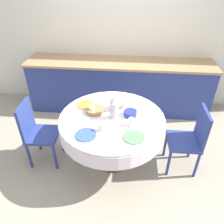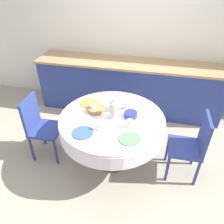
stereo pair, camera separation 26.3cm
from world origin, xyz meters
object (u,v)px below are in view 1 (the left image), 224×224
object	(u,v)px
chair_left	(191,138)
teapot	(115,103)
chair_right	(37,130)
coffee_carafe	(114,109)

from	to	relation	value
chair_left	teapot	size ratio (longest dim) A/B	4.32
chair_right	coffee_carafe	size ratio (longest dim) A/B	3.19
chair_left	chair_right	world-z (taller)	same
teapot	coffee_carafe	bearing A→B (deg)	-91.14
chair_right	coffee_carafe	world-z (taller)	coffee_carafe
chair_left	chair_right	size ratio (longest dim) A/B	1.00
chair_right	coffee_carafe	xyz separation A→B (m)	(1.02, 0.03, 0.38)
chair_left	coffee_carafe	size ratio (longest dim) A/B	3.19
chair_left	coffee_carafe	bearing A→B (deg)	90.25
chair_left	coffee_carafe	distance (m)	1.05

